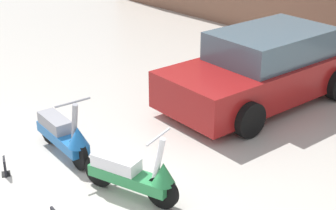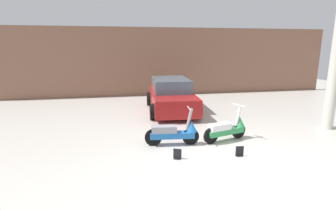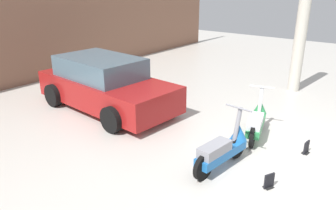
{
  "view_description": "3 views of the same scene",
  "coord_description": "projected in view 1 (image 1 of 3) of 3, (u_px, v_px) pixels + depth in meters",
  "views": [
    {
      "loc": [
        5.03,
        -2.46,
        3.95
      ],
      "look_at": [
        -0.29,
        2.49,
        0.72
      ],
      "focal_mm": 55.0,
      "sensor_mm": 36.0,
      "label": 1
    },
    {
      "loc": [
        -2.64,
        -5.66,
        2.71
      ],
      "look_at": [
        -0.99,
        2.86,
        0.76
      ],
      "focal_mm": 28.0,
      "sensor_mm": 36.0,
      "label": 2
    },
    {
      "loc": [
        -5.92,
        -1.34,
        3.21
      ],
      "look_at": [
        -0.7,
        2.76,
        0.7
      ],
      "focal_mm": 35.0,
      "sensor_mm": 36.0,
      "label": 3
    }
  ],
  "objects": [
    {
      "name": "placard_near_left_scooter",
      "position": [
        5.0,
        168.0,
        7.42
      ],
      "size": [
        0.2,
        0.18,
        0.26
      ],
      "rotation": [
        0.0,
        0.0,
        -0.43
      ],
      "color": "black",
      "rests_on": "ground_plane"
    },
    {
      "name": "car_rear_left",
      "position": [
        264.0,
        69.0,
        9.68
      ],
      "size": [
        2.16,
        4.13,
        1.37
      ],
      "rotation": [
        0.0,
        0.0,
        -1.64
      ],
      "color": "maroon",
      "rests_on": "ground_plane"
    },
    {
      "name": "scooter_front_right",
      "position": [
        134.0,
        174.0,
        6.79
      ],
      "size": [
        1.44,
        0.69,
        1.03
      ],
      "rotation": [
        0.0,
        0.0,
        0.28
      ],
      "color": "black",
      "rests_on": "ground_plane"
    },
    {
      "name": "scooter_front_left",
      "position": [
        64.0,
        134.0,
        7.81
      ],
      "size": [
        1.52,
        0.55,
        1.06
      ],
      "rotation": [
        0.0,
        0.0,
        -0.1
      ],
      "color": "black",
      "rests_on": "ground_plane"
    }
  ]
}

